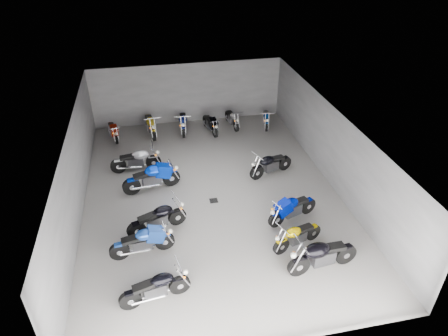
{
  "coord_description": "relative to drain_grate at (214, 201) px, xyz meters",
  "views": [
    {
      "loc": [
        -2.14,
        -12.98,
        9.5
      ],
      "look_at": [
        0.57,
        0.25,
        1.0
      ],
      "focal_mm": 32.0,
      "sensor_mm": 36.0,
      "label": 1
    }
  ],
  "objects": [
    {
      "name": "ground",
      "position": [
        0.0,
        0.5,
        -0.01
      ],
      "size": [
        14.0,
        14.0,
        0.0
      ],
      "primitive_type": "plane",
      "color": "gray",
      "rests_on": "ground"
    },
    {
      "name": "wall_back",
      "position": [
        0.0,
        7.5,
        1.59
      ],
      "size": [
        10.0,
        0.1,
        3.2
      ],
      "primitive_type": "cube",
      "color": "gray",
      "rests_on": "ground"
    },
    {
      "name": "wall_left",
      "position": [
        -5.0,
        0.5,
        1.59
      ],
      "size": [
        0.1,
        14.0,
        3.2
      ],
      "primitive_type": "cube",
      "color": "gray",
      "rests_on": "ground"
    },
    {
      "name": "wall_right",
      "position": [
        5.0,
        0.5,
        1.59
      ],
      "size": [
        0.1,
        14.0,
        3.2
      ],
      "primitive_type": "cube",
      "color": "gray",
      "rests_on": "ground"
    },
    {
      "name": "ceiling",
      "position": [
        0.0,
        0.5,
        3.21
      ],
      "size": [
        10.0,
        14.0,
        0.04
      ],
      "primitive_type": "cube",
      "color": "black",
      "rests_on": "wall_back"
    },
    {
      "name": "drain_grate",
      "position": [
        0.0,
        0.0,
        0.0
      ],
      "size": [
        0.32,
        0.32,
        0.01
      ],
      "primitive_type": "cube",
      "color": "black",
      "rests_on": "ground"
    },
    {
      "name": "motorcycle_left_a",
      "position": [
        -2.48,
        -4.4,
        0.5
      ],
      "size": [
        2.09,
        0.57,
        0.93
      ],
      "rotation": [
        0.0,
        0.0,
        -1.39
      ],
      "color": "black",
      "rests_on": "ground"
    },
    {
      "name": "motorcycle_left_b",
      "position": [
        -2.79,
        -2.4,
        0.51
      ],
      "size": [
        2.15,
        0.49,
        0.94
      ],
      "rotation": [
        0.0,
        0.0,
        -1.45
      ],
      "color": "black",
      "rests_on": "ground"
    },
    {
      "name": "motorcycle_left_c",
      "position": [
        -2.24,
        -1.33,
        0.52
      ],
      "size": [
        2.14,
        0.79,
        0.97
      ],
      "rotation": [
        0.0,
        0.0,
        -1.27
      ],
      "color": "black",
      "rests_on": "ground"
    },
    {
      "name": "motorcycle_left_e",
      "position": [
        -2.29,
        1.28,
        0.57
      ],
      "size": [
        2.37,
        0.67,
        1.05
      ],
      "rotation": [
        0.0,
        0.0,
        -1.37
      ],
      "color": "black",
      "rests_on": "ground"
    },
    {
      "name": "motorcycle_left_f",
      "position": [
        -2.9,
        2.88,
        0.52
      ],
      "size": [
        2.19,
        0.43,
        0.96
      ],
      "rotation": [
        0.0,
        0.0,
        -1.56
      ],
      "color": "black",
      "rests_on": "ground"
    },
    {
      "name": "motorcycle_right_a",
      "position": [
        2.68,
        -4.22,
        0.57
      ],
      "size": [
        2.4,
        0.55,
        1.05
      ],
      "rotation": [
        0.0,
        0.0,
        1.69
      ],
      "color": "black",
      "rests_on": "ground"
    },
    {
      "name": "motorcycle_right_b",
      "position": [
        2.28,
        -3.09,
        0.47
      ],
      "size": [
        1.9,
        0.78,
        0.87
      ],
      "rotation": [
        0.0,
        0.0,
        1.91
      ],
      "color": "black",
      "rests_on": "ground"
    },
    {
      "name": "motorcycle_right_c",
      "position": [
        2.6,
        -1.71,
        0.51
      ],
      "size": [
        2.05,
        0.87,
        0.94
      ],
      "rotation": [
        0.0,
        0.0,
        1.92
      ],
      "color": "black",
      "rests_on": "ground"
    },
    {
      "name": "motorcycle_right_e",
      "position": [
        2.74,
        1.4,
        0.51
      ],
      "size": [
        2.06,
        0.85,
        0.94
      ],
      "rotation": [
        0.0,
        0.0,
        1.91
      ],
      "color": "black",
      "rests_on": "ground"
    },
    {
      "name": "motorcycle_back_a",
      "position": [
        -3.99,
        6.2,
        0.44
      ],
      "size": [
        0.55,
        1.82,
        0.81
      ],
      "rotation": [
        0.0,
        0.0,
        3.36
      ],
      "color": "black",
      "rests_on": "ground"
    },
    {
      "name": "motorcycle_back_b",
      "position": [
        -2.12,
        6.3,
        0.53
      ],
      "size": [
        0.52,
        2.23,
        0.98
      ],
      "rotation": [
        0.0,
        0.0,
        3.27
      ],
      "color": "black",
      "rests_on": "ground"
    },
    {
      "name": "motorcycle_back_c",
      "position": [
        -0.46,
        6.3,
        0.51
      ],
      "size": [
        0.47,
        2.14,
        0.94
      ],
      "rotation": [
        0.0,
        0.0,
        3.05
      ],
      "color": "black",
      "rests_on": "ground"
    },
    {
      "name": "motorcycle_back_d",
      "position": [
        0.92,
        5.94,
        0.46
      ],
      "size": [
        0.54,
        1.94,
        0.86
      ],
      "rotation": [
        0.0,
        0.0,
        3.34
      ],
      "color": "black",
      "rests_on": "ground"
    },
    {
      "name": "motorcycle_back_e",
      "position": [
        2.16,
        6.35,
        0.45
      ],
      "size": [
        0.44,
        1.9,
        0.84
      ],
      "rotation": [
        0.0,
        0.0,
        3.26
      ],
      "color": "black",
      "rests_on": "ground"
    },
    {
      "name": "motorcycle_back_f",
      "position": [
        3.95,
        6.03,
        0.44
      ],
      "size": [
        0.59,
        1.84,
        0.82
      ],
      "rotation": [
        0.0,
        0.0,
        2.89
      ],
      "color": "black",
      "rests_on": "ground"
    }
  ]
}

